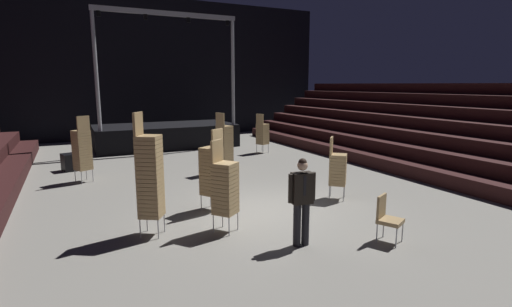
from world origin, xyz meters
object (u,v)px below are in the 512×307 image
object	(u,v)px
chair_stack_front_right	(225,187)
chair_stack_rear_left	(150,175)
chair_stack_rear_right	(212,170)
equipment_road_case	(76,161)
stage_riser	(166,134)
chair_stack_mid_centre	(225,143)
loose_chair_near_man	(387,216)
chair_stack_mid_right	(82,149)
man_with_tie	(302,197)
chair_stack_front_left	(262,133)
chair_stack_mid_left	(338,168)

from	to	relation	value
chair_stack_front_right	chair_stack_rear_left	distance (m)	1.55
chair_stack_rear_right	equipment_road_case	xyz separation A→B (m)	(-2.97, 6.54, -0.72)
stage_riser	chair_stack_front_right	world-z (taller)	stage_riser
chair_stack_mid_centre	loose_chair_near_man	distance (m)	7.16
chair_stack_mid_right	man_with_tie	bearing A→B (deg)	-91.22
chair_stack_front_left	chair_stack_mid_left	size ratio (longest dim) A/B	1.05
chair_stack_front_right	equipment_road_case	world-z (taller)	chair_stack_front_right
chair_stack_mid_left	loose_chair_near_man	xyz separation A→B (m)	(-0.92, -2.79, -0.33)
chair_stack_front_left	chair_stack_mid_left	bearing A→B (deg)	-33.72
chair_stack_mid_right	equipment_road_case	xyz separation A→B (m)	(-0.20, 2.08, -0.76)
chair_stack_front_left	chair_stack_mid_left	distance (m)	7.45
chair_stack_front_right	equipment_road_case	xyz separation A→B (m)	(-2.75, 8.01, -0.67)
man_with_tie	chair_stack_mid_left	world-z (taller)	man_with_tie
stage_riser	man_with_tie	size ratio (longest dim) A/B	3.90
chair_stack_front_left	loose_chair_near_man	xyz separation A→B (m)	(-2.34, -10.10, -0.37)
chair_stack_mid_right	equipment_road_case	world-z (taller)	chair_stack_mid_right
chair_stack_mid_right	chair_stack_rear_right	distance (m)	5.25
chair_stack_front_left	chair_stack_front_right	distance (m)	9.61
chair_stack_mid_right	loose_chair_near_man	world-z (taller)	chair_stack_mid_right
chair_stack_mid_right	chair_stack_rear_left	distance (m)	5.56
chair_stack_front_right	loose_chair_near_man	distance (m)	3.33
man_with_tie	chair_stack_mid_centre	bearing A→B (deg)	-91.62
chair_stack_rear_left	chair_stack_rear_right	world-z (taller)	chair_stack_rear_left
chair_stack_front_left	chair_stack_mid_centre	size ratio (longest dim) A/B	0.84
chair_stack_front_left	chair_stack_front_right	xyz separation A→B (m)	(-5.03, -8.19, 0.08)
chair_stack_front_right	man_with_tie	bearing A→B (deg)	90.28
stage_riser	chair_stack_mid_centre	world-z (taller)	stage_riser
stage_riser	chair_stack_mid_right	size ratio (longest dim) A/B	3.17
chair_stack_mid_centre	loose_chair_near_man	xyz separation A→B (m)	(0.67, -7.11, -0.53)
chair_stack_front_right	loose_chair_near_man	size ratio (longest dim) A/B	2.08
stage_riser	chair_stack_rear_left	xyz separation A→B (m)	(-2.90, -11.48, 0.63)
equipment_road_case	man_with_tie	bearing A→B (deg)	-67.81
chair_stack_rear_left	loose_chair_near_man	size ratio (longest dim) A/B	2.71
chair_stack_mid_centre	chair_stack_rear_right	size ratio (longest dim) A/B	1.04
equipment_road_case	stage_riser	bearing A→B (deg)	43.24
loose_chair_near_man	chair_stack_mid_left	bearing A→B (deg)	-135.12
stage_riser	loose_chair_near_man	xyz separation A→B (m)	(1.23, -13.88, -0.11)
chair_stack_front_left	chair_stack_mid_left	world-z (taller)	chair_stack_front_left
chair_stack_mid_left	stage_riser	bearing A→B (deg)	-126.98
chair_stack_front_left	chair_stack_mid_right	world-z (taller)	chair_stack_mid_right
chair_stack_front_right	chair_stack_mid_centre	size ratio (longest dim) A/B	0.92
equipment_road_case	loose_chair_near_man	bearing A→B (deg)	-61.29
man_with_tie	chair_stack_rear_left	distance (m)	3.11
man_with_tie	equipment_road_case	bearing A→B (deg)	-61.10
chair_stack_mid_left	chair_stack_mid_right	xyz separation A→B (m)	(-6.16, 5.06, 0.21)
chair_stack_rear_left	loose_chair_near_man	bearing A→B (deg)	91.21
man_with_tie	chair_stack_front_right	bearing A→B (deg)	-44.59
loose_chair_near_man	chair_stack_mid_right	bearing A→B (deg)	-83.03
chair_stack_front_right	loose_chair_near_man	xyz separation A→B (m)	(2.69, -1.91, -0.45)
man_with_tie	chair_stack_front_left	world-z (taller)	chair_stack_front_left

